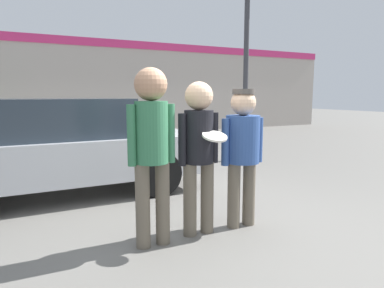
% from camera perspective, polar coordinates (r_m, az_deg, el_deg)
% --- Properties ---
extents(ground_plane, '(56.00, 56.00, 0.00)m').
position_cam_1_polar(ground_plane, '(4.17, 3.39, -14.03)').
color(ground_plane, '#66635E').
extents(storefront_building, '(24.00, 0.22, 3.68)m').
position_cam_1_polar(storefront_building, '(13.69, -18.77, 9.03)').
color(storefront_building, '#B2A89E').
rests_on(storefront_building, ground).
extents(person_left, '(0.51, 0.34, 1.85)m').
position_cam_1_polar(person_left, '(3.49, -6.73, 0.62)').
color(person_left, '#665B4C').
rests_on(person_left, ground).
extents(person_middle_with_frisbee, '(0.49, 0.53, 1.72)m').
position_cam_1_polar(person_middle_with_frisbee, '(3.78, 1.16, -0.21)').
color(person_middle_with_frisbee, '#665B4C').
rests_on(person_middle_with_frisbee, ground).
extents(person_right, '(0.57, 0.40, 1.64)m').
position_cam_1_polar(person_right, '(4.07, 8.41, -0.13)').
color(person_right, '#665B4C').
rests_on(person_right, ground).
extents(parked_car_near, '(4.22, 1.78, 1.52)m').
position_cam_1_polar(parked_car_near, '(5.76, -21.02, -0.42)').
color(parked_car_near, '#B7BABF').
rests_on(parked_car_near, ground).
extents(street_lamp, '(1.58, 0.35, 5.16)m').
position_cam_1_polar(street_lamp, '(8.72, 10.92, 19.13)').
color(street_lamp, '#38383D').
rests_on(street_lamp, ground).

